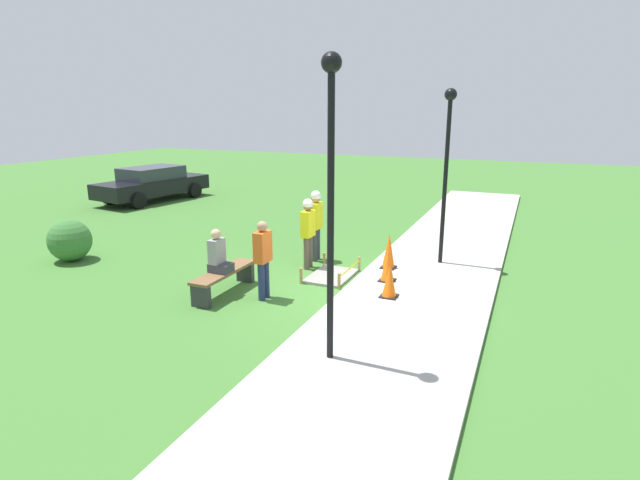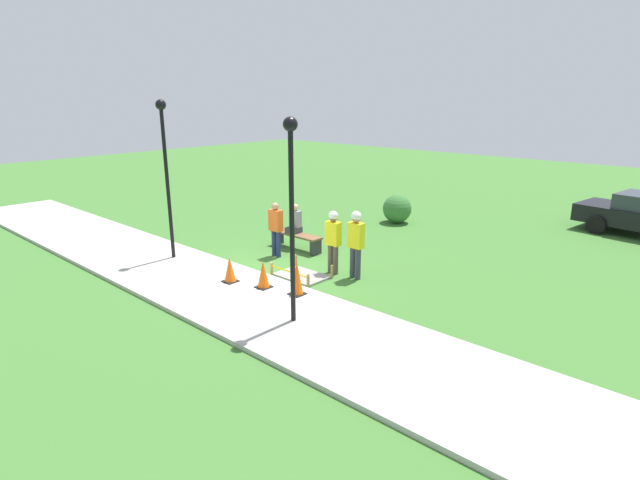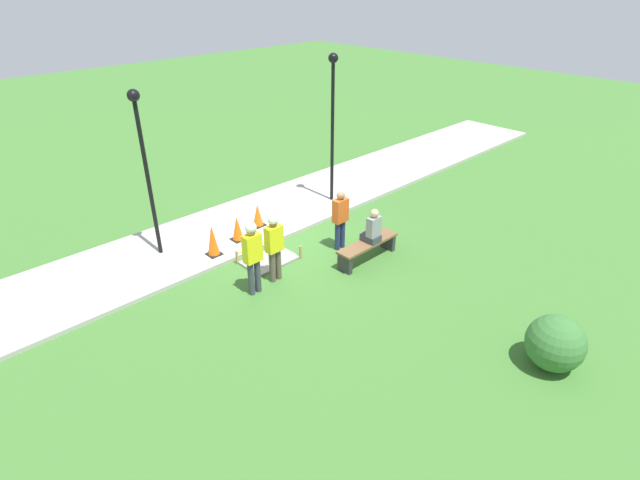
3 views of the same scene
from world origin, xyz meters
name	(u,v)px [view 2 (image 2 of 3)]	position (x,y,z in m)	size (l,w,h in m)	color
ground_plane	(261,275)	(0.00, 0.00, 0.00)	(60.00, 60.00, 0.00)	#3D702D
sidewalk	(215,288)	(0.00, -1.47, 0.05)	(28.00, 2.93, 0.10)	#ADAAA3
wet_concrete_patch	(302,276)	(0.92, 0.61, 0.04)	(1.36, 0.94, 0.36)	gray
traffic_cone_near_patch	(230,270)	(0.01, -1.00, 0.42)	(0.34, 0.34, 0.64)	black
traffic_cone_far_patch	(263,274)	(0.92, -0.70, 0.44)	(0.34, 0.34, 0.68)	black
traffic_cone_sidewalk_edge	(297,278)	(1.82, -0.48, 0.51)	(0.34, 0.34, 0.82)	black
park_bench	(296,238)	(-0.91, 2.26, 0.36)	(1.82, 0.44, 0.50)	#2D2D33
person_seated_on_bench	(295,221)	(-1.01, 2.31, 0.85)	(0.36, 0.44, 0.89)	#383D47
worker_supervisor	(333,237)	(1.33, 1.38, 1.00)	(0.40, 0.24, 1.69)	brown
worker_assistant	(356,239)	(2.00, 1.47, 1.06)	(0.40, 0.26, 1.78)	#383D47
bystander_in_orange_shirt	(276,227)	(-0.84, 1.36, 0.90)	(0.40, 0.22, 1.61)	navy
lamppost_near	(291,193)	(2.74, -1.52, 2.75)	(0.28, 0.28, 4.08)	black
lamppost_far	(165,158)	(-2.75, -0.86, 2.91)	(0.28, 0.28, 4.35)	black
shrub_rounded_near	(397,209)	(-0.48, 7.13, 0.53)	(1.05, 1.05, 1.05)	#387033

